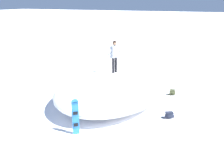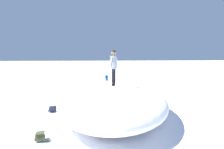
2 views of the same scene
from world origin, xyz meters
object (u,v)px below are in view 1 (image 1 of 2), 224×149
object	(u,v)px
snowboard_primary_upright	(75,117)
backpack_near	(169,115)
snowboarder_standing	(115,53)
backpack_far	(172,92)

from	to	relation	value
snowboard_primary_upright	backpack_near	size ratio (longest dim) A/B	2.60
snowboarder_standing	snowboard_primary_upright	xyz separation A→B (m)	(0.02, 4.13, -1.84)
snowboarder_standing	snowboard_primary_upright	size ratio (longest dim) A/B	1.03
snowboard_primary_upright	backpack_far	bearing A→B (deg)	-116.18
snowboard_primary_upright	backpack_far	world-z (taller)	snowboard_primary_upright
snowboard_primary_upright	backpack_far	xyz separation A→B (m)	(-3.02, -6.13, -0.73)
snowboard_primary_upright	backpack_near	xyz separation A→B (m)	(-3.37, -3.10, -0.73)
snowboarder_standing	backpack_near	size ratio (longest dim) A/B	2.67
backpack_far	snowboarder_standing	bearing A→B (deg)	33.73
snowboarder_standing	snowboard_primary_upright	world-z (taller)	snowboarder_standing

